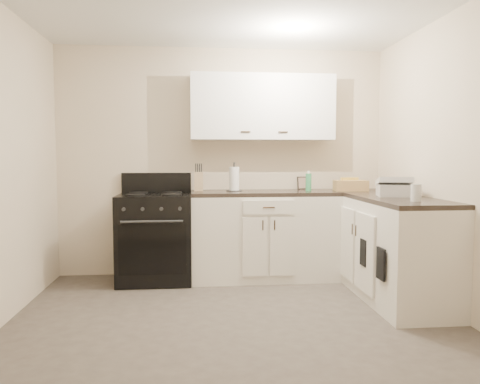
{
  "coord_description": "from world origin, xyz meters",
  "views": [
    {
      "loc": [
        -0.32,
        -3.43,
        1.3
      ],
      "look_at": [
        0.1,
        0.85,
        0.98
      ],
      "focal_mm": 35.0,
      "sensor_mm": 36.0,
      "label": 1
    }
  ],
  "objects": [
    {
      "name": "floor",
      "position": [
        0.0,
        0.0,
        0.0
      ],
      "size": [
        3.6,
        3.6,
        0.0
      ],
      "primitive_type": "plane",
      "color": "#473F38",
      "rests_on": "ground"
    },
    {
      "name": "wall_back",
      "position": [
        0.0,
        1.8,
        1.25
      ],
      "size": [
        3.6,
        0.0,
        3.6
      ],
      "primitive_type": "plane",
      "rotation": [
        1.57,
        0.0,
        0.0
      ],
      "color": "beige",
      "rests_on": "ground"
    },
    {
      "name": "wall_right",
      "position": [
        1.8,
        0.0,
        1.25
      ],
      "size": [
        0.0,
        3.6,
        3.6
      ],
      "primitive_type": "plane",
      "rotation": [
        1.57,
        0.0,
        -1.57
      ],
      "color": "beige",
      "rests_on": "ground"
    },
    {
      "name": "wall_front",
      "position": [
        0.0,
        -1.8,
        1.25
      ],
      "size": [
        3.6,
        0.0,
        3.6
      ],
      "primitive_type": "plane",
      "rotation": [
        -1.57,
        0.0,
        0.0
      ],
      "color": "beige",
      "rests_on": "ground"
    },
    {
      "name": "base_cabinets_back",
      "position": [
        0.43,
        1.5,
        0.45
      ],
      "size": [
        1.55,
        0.6,
        0.9
      ],
      "primitive_type": "cube",
      "color": "silver",
      "rests_on": "floor"
    },
    {
      "name": "base_cabinets_right",
      "position": [
        1.5,
        0.85,
        0.45
      ],
      "size": [
        0.6,
        1.9,
        0.9
      ],
      "primitive_type": "cube",
      "color": "silver",
      "rests_on": "floor"
    },
    {
      "name": "countertop_back",
      "position": [
        0.43,
        1.5,
        0.92
      ],
      "size": [
        1.55,
        0.6,
        0.04
      ],
      "primitive_type": "cube",
      "color": "black",
      "rests_on": "base_cabinets_back"
    },
    {
      "name": "countertop_right",
      "position": [
        1.5,
        0.85,
        0.92
      ],
      "size": [
        0.6,
        1.9,
        0.04
      ],
      "primitive_type": "cube",
      "color": "black",
      "rests_on": "base_cabinets_right"
    },
    {
      "name": "upper_cabinets",
      "position": [
        0.43,
        1.65,
        1.84
      ],
      "size": [
        1.55,
        0.3,
        0.7
      ],
      "primitive_type": "cube",
      "color": "white",
      "rests_on": "wall_back"
    },
    {
      "name": "stove",
      "position": [
        -0.73,
        1.48,
        0.46
      ],
      "size": [
        0.75,
        0.64,
        0.91
      ],
      "primitive_type": "cube",
      "color": "black",
      "rests_on": "floor"
    },
    {
      "name": "knife_block",
      "position": [
        -0.27,
        1.59,
        1.04
      ],
      "size": [
        0.09,
        0.09,
        0.2
      ],
      "primitive_type": "cube",
      "rotation": [
        0.0,
        0.0,
        -0.02
      ],
      "color": "tan",
      "rests_on": "countertop_back"
    },
    {
      "name": "paper_towel",
      "position": [
        0.11,
        1.53,
        1.07
      ],
      "size": [
        0.14,
        0.14,
        0.26
      ],
      "primitive_type": "cylinder",
      "rotation": [
        0.0,
        0.0,
        -0.33
      ],
      "color": "white",
      "rests_on": "countertop_back"
    },
    {
      "name": "soap_bottle",
      "position": [
        0.9,
        1.48,
        1.03
      ],
      "size": [
        0.08,
        0.08,
        0.19
      ],
      "primitive_type": "cylinder",
      "rotation": [
        0.0,
        0.0,
        0.41
      ],
      "color": "#3D9F5E",
      "rests_on": "countertop_back"
    },
    {
      "name": "picture_frame",
      "position": [
        0.9,
        1.75,
        1.01
      ],
      "size": [
        0.12,
        0.07,
        0.14
      ],
      "primitive_type": "cube",
      "rotation": [
        -0.14,
        0.0,
        0.28
      ],
      "color": "black",
      "rests_on": "countertop_back"
    },
    {
      "name": "wicker_basket",
      "position": [
        1.36,
        1.46,
        1.0
      ],
      "size": [
        0.36,
        0.26,
        0.11
      ],
      "primitive_type": "cube",
      "rotation": [
        0.0,
        0.0,
        -0.1
      ],
      "color": "tan",
      "rests_on": "countertop_right"
    },
    {
      "name": "countertop_grill",
      "position": [
        1.53,
        0.73,
        1.0
      ],
      "size": [
        0.36,
        0.35,
        0.11
      ],
      "primitive_type": "cube",
      "rotation": [
        0.0,
        0.0,
        -0.25
      ],
      "color": "silver",
      "rests_on": "countertop_right"
    },
    {
      "name": "glass_jar",
      "position": [
        1.49,
        0.23,
        1.01
      ],
      "size": [
        0.11,
        0.11,
        0.14
      ],
      "primitive_type": "cylinder",
      "rotation": [
        0.0,
        0.0,
        -0.38
      ],
      "color": "silver",
      "rests_on": "countertop_right"
    },
    {
      "name": "oven_mitt_near",
      "position": [
        1.18,
        0.16,
        0.44
      ],
      "size": [
        0.02,
        0.15,
        0.26
      ],
      "primitive_type": "cube",
      "color": "black",
      "rests_on": "base_cabinets_right"
    },
    {
      "name": "oven_mitt_far",
      "position": [
        1.18,
        0.55,
        0.45
      ],
      "size": [
        0.02,
        0.14,
        0.24
      ],
      "primitive_type": "cube",
      "color": "black",
      "rests_on": "base_cabinets_right"
    }
  ]
}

